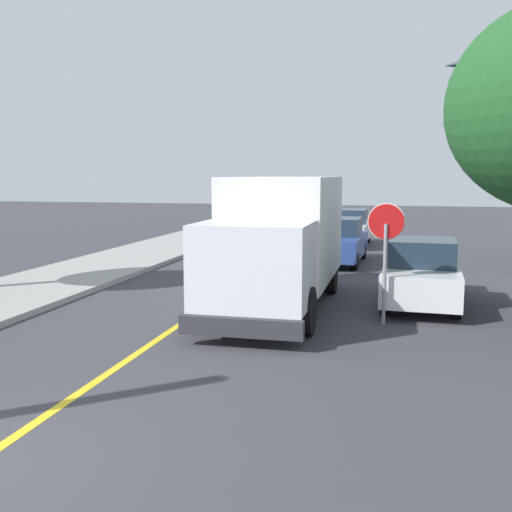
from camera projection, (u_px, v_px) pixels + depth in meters
centre_line_yellow at (222, 296)px, 16.20m from camera, size 0.16×56.00×0.01m
box_truck at (280, 236)px, 14.73m from camera, size 2.41×7.18×3.20m
parked_car_near at (338, 242)px, 22.16m from camera, size 1.98×4.47×1.67m
parked_car_mid at (349, 228)px, 27.76m from camera, size 1.91×4.44×1.67m
parked_van_across at (421, 273)px, 15.06m from camera, size 1.99×4.47×1.67m
stop_sign at (386, 240)px, 12.95m from camera, size 0.80×0.10×2.65m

